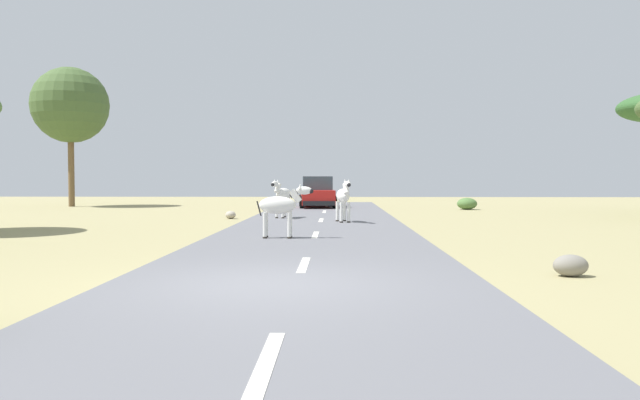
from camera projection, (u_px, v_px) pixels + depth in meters
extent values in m
plane|color=#998E60|center=(270.00, 287.00, 9.30)|extent=(90.00, 90.00, 0.00)
cube|color=slate|center=(297.00, 285.00, 9.29)|extent=(6.00, 64.00, 0.05)
cube|color=silver|center=(266.00, 362.00, 5.29)|extent=(0.16, 2.00, 0.01)
cube|color=silver|center=(304.00, 265.00, 11.28)|extent=(0.16, 2.00, 0.01)
cube|color=silver|center=(315.00, 235.00, 17.28)|extent=(0.16, 2.00, 0.01)
cube|color=silver|center=(321.00, 220.00, 23.27)|extent=(0.16, 2.00, 0.01)
cube|color=silver|center=(324.00, 212.00, 29.26)|extent=(0.16, 2.00, 0.01)
cube|color=silver|center=(327.00, 206.00, 35.26)|extent=(0.16, 2.00, 0.01)
ellipsoid|color=silver|center=(284.00, 194.00, 24.77)|extent=(0.81, 1.18, 0.52)
cylinder|color=silver|center=(277.00, 209.00, 24.52)|extent=(0.14, 0.14, 0.75)
cylinder|color=#28231E|center=(277.00, 218.00, 24.53)|extent=(0.16, 0.16, 0.05)
cylinder|color=silver|center=(283.00, 209.00, 24.41)|extent=(0.14, 0.14, 0.75)
cylinder|color=#28231E|center=(283.00, 218.00, 24.42)|extent=(0.16, 0.16, 0.05)
cylinder|color=silver|center=(285.00, 208.00, 25.18)|extent=(0.14, 0.14, 0.75)
cylinder|color=#28231E|center=(285.00, 217.00, 25.19)|extent=(0.16, 0.16, 0.05)
cylinder|color=silver|center=(291.00, 208.00, 25.07)|extent=(0.14, 0.14, 0.75)
cylinder|color=#28231E|center=(291.00, 217.00, 25.08)|extent=(0.16, 0.16, 0.05)
cylinder|color=silver|center=(278.00, 188.00, 24.28)|extent=(0.33, 0.44, 0.44)
cube|color=black|center=(278.00, 186.00, 24.28)|extent=(0.17, 0.35, 0.30)
ellipsoid|color=silver|center=(275.00, 184.00, 24.04)|extent=(0.36, 0.52, 0.24)
ellipsoid|color=black|center=(273.00, 185.00, 23.86)|extent=(0.19, 0.21, 0.14)
cone|color=silver|center=(275.00, 181.00, 24.17)|extent=(0.12, 0.12, 0.14)
cone|color=silver|center=(278.00, 181.00, 24.11)|extent=(0.12, 0.12, 0.14)
cylinder|color=black|center=(290.00, 196.00, 25.28)|extent=(0.09, 0.16, 0.44)
ellipsoid|color=silver|center=(278.00, 205.00, 16.33)|extent=(1.03, 0.43, 0.48)
cylinder|color=silver|center=(289.00, 226.00, 16.20)|extent=(0.10, 0.10, 0.69)
cylinder|color=#28231E|center=(289.00, 238.00, 16.22)|extent=(0.12, 0.12, 0.05)
cylinder|color=silver|center=(290.00, 225.00, 16.46)|extent=(0.10, 0.10, 0.69)
cylinder|color=#28231E|center=(290.00, 237.00, 16.47)|extent=(0.12, 0.12, 0.05)
cylinder|color=silver|center=(265.00, 226.00, 16.24)|extent=(0.10, 0.10, 0.69)
cylinder|color=#28231E|center=(265.00, 238.00, 16.25)|extent=(0.12, 0.12, 0.05)
cylinder|color=silver|center=(266.00, 225.00, 16.50)|extent=(0.10, 0.10, 0.69)
cylinder|color=#28231E|center=(266.00, 237.00, 16.51)|extent=(0.12, 0.12, 0.05)
cylinder|color=silver|center=(295.00, 196.00, 16.30)|extent=(0.37, 0.19, 0.41)
cube|color=black|center=(295.00, 193.00, 16.29)|extent=(0.34, 0.05, 0.28)
ellipsoid|color=silver|center=(304.00, 190.00, 16.28)|extent=(0.45, 0.20, 0.22)
ellipsoid|color=black|center=(311.00, 191.00, 16.27)|extent=(0.16, 0.13, 0.13)
cone|color=silver|center=(300.00, 186.00, 16.22)|extent=(0.09, 0.09, 0.13)
cone|color=silver|center=(300.00, 186.00, 16.35)|extent=(0.09, 0.09, 0.13)
cylinder|color=black|center=(259.00, 208.00, 16.36)|extent=(0.14, 0.04, 0.41)
ellipsoid|color=silver|center=(343.00, 196.00, 22.36)|extent=(0.66, 1.18, 0.52)
cylinder|color=silver|center=(341.00, 212.00, 22.00)|extent=(0.13, 0.13, 0.76)
cylinder|color=#28231E|center=(341.00, 222.00, 22.01)|extent=(0.15, 0.15, 0.05)
cylinder|color=silver|center=(349.00, 212.00, 22.05)|extent=(0.13, 0.13, 0.76)
cylinder|color=#28231E|center=(349.00, 222.00, 22.06)|extent=(0.15, 0.15, 0.05)
cylinder|color=silver|center=(337.00, 211.00, 22.71)|extent=(0.13, 0.13, 0.76)
cylinder|color=#28231E|center=(337.00, 221.00, 22.73)|extent=(0.15, 0.15, 0.05)
cylinder|color=silver|center=(344.00, 211.00, 22.76)|extent=(0.13, 0.13, 0.76)
cylinder|color=#28231E|center=(344.00, 221.00, 22.78)|extent=(0.15, 0.15, 0.05)
cylinder|color=silver|center=(346.00, 189.00, 21.83)|extent=(0.28, 0.43, 0.45)
cube|color=black|center=(346.00, 186.00, 21.82)|extent=(0.11, 0.37, 0.31)
ellipsoid|color=silver|center=(348.00, 184.00, 21.57)|extent=(0.30, 0.51, 0.24)
ellipsoid|color=black|center=(349.00, 185.00, 21.38)|extent=(0.17, 0.19, 0.15)
cone|color=silver|center=(345.00, 181.00, 21.67)|extent=(0.11, 0.11, 0.14)
cone|color=silver|center=(349.00, 181.00, 21.69)|extent=(0.11, 0.11, 0.14)
cylinder|color=black|center=(340.00, 198.00, 22.91)|extent=(0.07, 0.16, 0.45)
cube|color=red|center=(317.00, 197.00, 33.94)|extent=(2.10, 4.32, 0.80)
cube|color=#334751|center=(317.00, 183.00, 34.11)|extent=(1.80, 2.31, 0.76)
cube|color=black|center=(319.00, 203.00, 31.79)|extent=(1.72, 0.28, 0.24)
cylinder|color=black|center=(302.00, 202.00, 32.56)|extent=(0.27, 0.69, 0.68)
cylinder|color=black|center=(335.00, 202.00, 32.64)|extent=(0.27, 0.69, 0.68)
cylinder|color=black|center=(301.00, 200.00, 35.25)|extent=(0.27, 0.69, 0.68)
cylinder|color=black|center=(332.00, 200.00, 35.33)|extent=(0.27, 0.69, 0.68)
cylinder|color=brown|center=(71.00, 171.00, 35.65)|extent=(0.35, 0.35, 4.24)
sphere|color=#425B2D|center=(70.00, 105.00, 35.51)|extent=(4.47, 4.47, 4.47)
ellipsoid|color=#4C7038|center=(467.00, 204.00, 32.18)|extent=(1.06, 0.95, 0.64)
ellipsoid|color=#A89E8C|center=(231.00, 215.00, 24.88)|extent=(0.43, 0.47, 0.33)
ellipsoid|color=gray|center=(571.00, 265.00, 10.25)|extent=(0.59, 0.42, 0.38)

